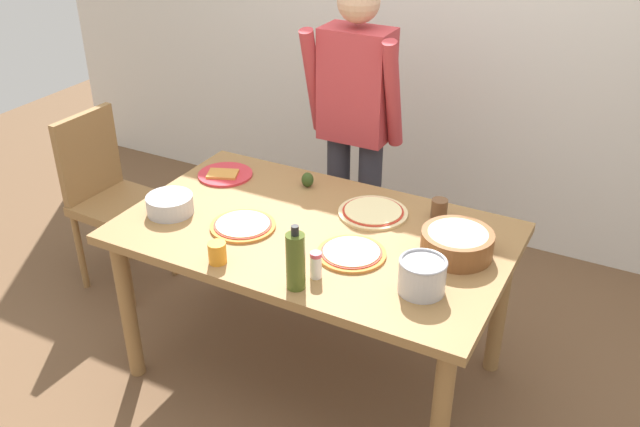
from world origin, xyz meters
TOP-DOWN VIEW (x-y plane):
  - ground at (0.00, 0.00)m, footprint 8.00×8.00m
  - wall_back at (0.00, 1.60)m, footprint 5.60×0.10m
  - dining_table at (0.00, 0.00)m, footprint 1.60×0.96m
  - person_cook at (-0.18, 0.76)m, footprint 0.49×0.25m
  - chair_wooden_left at (-1.32, 0.17)m, footprint 0.42×0.42m
  - pizza_raw_on_board at (0.16, 0.23)m, footprint 0.30×0.30m
  - pizza_cooked_on_tray at (-0.27, -0.13)m, footprint 0.27×0.27m
  - pizza_second_cooked at (0.22, -0.11)m, footprint 0.27×0.27m
  - plate_with_slice at (-0.61, 0.24)m, footprint 0.26×0.26m
  - popcorn_bowl at (0.58, 0.09)m, footprint 0.28×0.28m
  - mixing_bowl_steel at (-0.61, -0.17)m, footprint 0.20×0.20m
  - olive_oil_bottle at (0.14, -0.39)m, footprint 0.07×0.07m
  - steel_pot at (0.54, -0.20)m, footprint 0.17×0.17m
  - cup_orange at (-0.21, -0.39)m, footprint 0.07×0.07m
  - cup_small_brown at (0.42, 0.33)m, footprint 0.07×0.07m
  - salt_shaker at (0.17, -0.30)m, footprint 0.04×0.04m
  - avocado at (-0.21, 0.33)m, footprint 0.06×0.06m

SIDE VIEW (x-z plane):
  - ground at x=0.00m, z-range 0.00..0.00m
  - chair_wooden_left at x=-1.32m, z-range 0.07..1.02m
  - dining_table at x=0.00m, z-range 0.29..1.05m
  - plate_with_slice at x=-0.61m, z-range 0.76..0.78m
  - pizza_raw_on_board at x=0.16m, z-range 0.76..0.78m
  - pizza_second_cooked at x=0.22m, z-range 0.76..0.78m
  - pizza_cooked_on_tray at x=-0.27m, z-range 0.76..0.78m
  - avocado at x=-0.21m, z-range 0.76..0.83m
  - mixing_bowl_steel at x=-0.61m, z-range 0.76..0.84m
  - cup_orange at x=-0.21m, z-range 0.76..0.84m
  - cup_small_brown at x=0.42m, z-range 0.76..0.84m
  - salt_shaker at x=0.17m, z-range 0.76..0.87m
  - popcorn_bowl at x=0.58m, z-range 0.76..0.88m
  - steel_pot at x=0.54m, z-range 0.76..0.89m
  - olive_oil_bottle at x=0.14m, z-range 0.75..1.00m
  - person_cook at x=-0.18m, z-range 0.13..1.75m
  - wall_back at x=0.00m, z-range 0.00..2.60m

